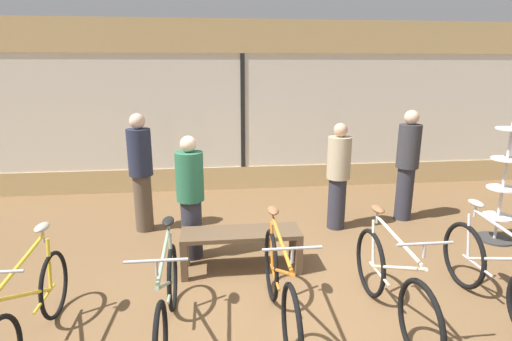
% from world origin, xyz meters
% --- Properties ---
extents(ground_plane, '(24.00, 24.00, 0.00)m').
position_xyz_m(ground_plane, '(0.00, 0.00, 0.00)').
color(ground_plane, brown).
extents(shop_back_wall, '(12.00, 0.08, 3.20)m').
position_xyz_m(shop_back_wall, '(0.00, 4.23, 1.64)').
color(shop_back_wall, tan).
rests_on(shop_back_wall, ground_plane).
extents(bicycle_far_left, '(0.46, 1.69, 1.01)m').
position_xyz_m(bicycle_far_left, '(-2.16, -0.26, 0.38)').
color(bicycle_far_left, black).
rests_on(bicycle_far_left, ground_plane).
extents(bicycle_left, '(0.46, 1.67, 1.01)m').
position_xyz_m(bicycle_left, '(-1.04, -0.24, 0.38)').
color(bicycle_left, black).
rests_on(bicycle_left, ground_plane).
extents(bicycle_center, '(0.46, 1.81, 1.05)m').
position_xyz_m(bicycle_center, '(-0.03, -0.20, 0.41)').
color(bicycle_center, black).
rests_on(bicycle_center, ground_plane).
extents(bicycle_right, '(0.46, 1.75, 1.04)m').
position_xyz_m(bicycle_right, '(1.02, -0.23, 0.40)').
color(bicycle_right, black).
rests_on(bicycle_right, ground_plane).
extents(bicycle_far_right, '(0.46, 1.77, 1.05)m').
position_xyz_m(bicycle_far_right, '(2.10, -0.20, 0.40)').
color(bicycle_far_right, black).
rests_on(bicycle_far_right, ground_plane).
extents(accessory_rack, '(0.48, 0.48, 1.67)m').
position_xyz_m(accessory_rack, '(3.31, 1.38, 0.69)').
color(accessory_rack, '#333333').
rests_on(accessory_rack, ground_plane).
extents(display_bench, '(1.40, 0.44, 0.49)m').
position_xyz_m(display_bench, '(-0.30, 0.93, 0.40)').
color(display_bench, brown).
rests_on(display_bench, ground_plane).
extents(customer_near_rack, '(0.46, 0.46, 1.74)m').
position_xyz_m(customer_near_rack, '(-1.63, 2.31, 0.91)').
color(customer_near_rack, brown).
rests_on(customer_near_rack, ground_plane).
extents(customer_by_window, '(0.43, 0.43, 1.57)m').
position_xyz_m(customer_by_window, '(-0.89, 1.34, 0.82)').
color(customer_by_window, '#2D2D38').
rests_on(customer_by_window, ground_plane).
extents(customer_mid_floor, '(0.38, 0.38, 1.73)m').
position_xyz_m(customer_mid_floor, '(2.40, 2.30, 0.91)').
color(customer_mid_floor, '#2D2D38').
rests_on(customer_mid_floor, ground_plane).
extents(customer_near_bench, '(0.44, 0.44, 1.59)m').
position_xyz_m(customer_near_bench, '(1.22, 2.06, 0.83)').
color(customer_near_bench, '#2D2D38').
rests_on(customer_near_bench, ground_plane).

